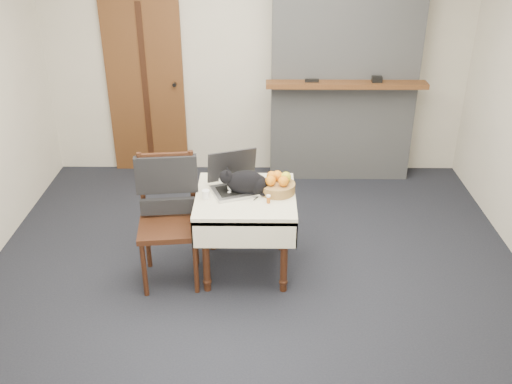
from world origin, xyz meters
TOP-DOWN VIEW (x-y plane):
  - ground at (0.00, 0.00)m, footprint 4.50×4.50m
  - room_shell at (0.00, 0.46)m, footprint 4.52×4.01m
  - door at (-1.20, 1.97)m, footprint 0.82×0.10m
  - chimney at (0.90, 1.85)m, footprint 1.62×0.48m
  - side_table at (-0.08, -0.01)m, footprint 0.78×0.78m
  - laptop at (-0.16, 0.09)m, footprint 0.49×0.46m
  - cat at (-0.07, 0.00)m, footprint 0.45×0.19m
  - cream_jar at (-0.38, -0.08)m, footprint 0.06×0.06m
  - pill_bottle at (0.10, -0.15)m, footprint 0.03×0.03m
  - fruit_basket at (0.17, 0.03)m, footprint 0.28×0.28m
  - desk_clutter at (0.06, 0.02)m, footprint 0.10×0.10m
  - chair at (-0.68, -0.06)m, footprint 0.52×0.51m

SIDE VIEW (x-z plane):
  - ground at x=0.00m, z-range 0.00..0.00m
  - side_table at x=-0.08m, z-range 0.24..0.94m
  - chair at x=-0.68m, z-range 0.14..1.18m
  - desk_clutter at x=0.06m, z-range 0.70..0.71m
  - cream_jar at x=-0.38m, z-range 0.70..0.77m
  - pill_bottle at x=0.10m, z-range 0.70..0.77m
  - fruit_basket at x=0.17m, z-range 0.68..0.84m
  - laptop at x=-0.16m, z-range 0.63..0.92m
  - cat at x=-0.07m, z-range 0.68..0.90m
  - door at x=-1.20m, z-range 0.00..2.00m
  - chimney at x=0.90m, z-range 0.00..2.60m
  - room_shell at x=0.00m, z-range 0.46..3.07m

